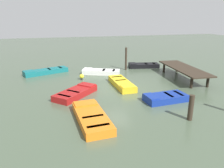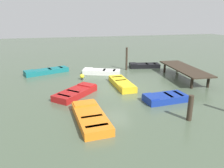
{
  "view_description": "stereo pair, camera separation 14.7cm",
  "coord_description": "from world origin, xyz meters",
  "px_view_note": "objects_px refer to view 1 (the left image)",
  "views": [
    {
      "loc": [
        14.3,
        -3.86,
        5.05
      ],
      "look_at": [
        0.0,
        0.0,
        0.35
      ],
      "focal_mm": 34.78,
      "sensor_mm": 36.0,
      "label": 1
    },
    {
      "loc": [
        14.34,
        -3.72,
        5.05
      ],
      "look_at": [
        0.0,
        0.0,
        0.35
      ],
      "focal_mm": 34.78,
      "sensor_mm": 36.0,
      "label": 2
    }
  ],
  "objects_px": {
    "rowboat_blue": "(165,98)",
    "dock_segment": "(184,69)",
    "rowboat_yellow": "(122,83)",
    "marker_buoy": "(82,76)",
    "rowboat_orange": "(91,117)",
    "rowboat_white": "(101,72)",
    "rowboat_red": "(76,93)",
    "rowboat_teal": "(46,71)",
    "mooring_piling_far_left": "(126,59)",
    "rowboat_black": "(143,65)",
    "mooring_piling_near_right": "(191,108)"
  },
  "relations": [
    {
      "from": "rowboat_teal",
      "to": "mooring_piling_near_right",
      "type": "xyz_separation_m",
      "value": [
        11.39,
        7.22,
        0.45
      ]
    },
    {
      "from": "rowboat_orange",
      "to": "rowboat_black",
      "type": "xyz_separation_m",
      "value": [
        -10.19,
        7.11,
        0.0
      ]
    },
    {
      "from": "rowboat_teal",
      "to": "mooring_piling_near_right",
      "type": "distance_m",
      "value": 13.49
    },
    {
      "from": "mooring_piling_near_right",
      "to": "mooring_piling_far_left",
      "type": "relative_size",
      "value": 0.62
    },
    {
      "from": "dock_segment",
      "to": "rowboat_teal",
      "type": "distance_m",
      "value": 12.06
    },
    {
      "from": "rowboat_white",
      "to": "marker_buoy",
      "type": "bearing_deg",
      "value": 59.03
    },
    {
      "from": "rowboat_orange",
      "to": "rowboat_white",
      "type": "xyz_separation_m",
      "value": [
        -8.79,
        2.39,
        0.0
      ]
    },
    {
      "from": "mooring_piling_far_left",
      "to": "rowboat_orange",
      "type": "bearing_deg",
      "value": -27.53
    },
    {
      "from": "mooring_piling_near_right",
      "to": "rowboat_yellow",
      "type": "bearing_deg",
      "value": -164.68
    },
    {
      "from": "rowboat_black",
      "to": "mooring_piling_far_left",
      "type": "bearing_deg",
      "value": 21.48
    },
    {
      "from": "dock_segment",
      "to": "rowboat_white",
      "type": "relative_size",
      "value": 1.77
    },
    {
      "from": "rowboat_yellow",
      "to": "rowboat_blue",
      "type": "bearing_deg",
      "value": 24.89
    },
    {
      "from": "rowboat_blue",
      "to": "rowboat_teal",
      "type": "distance_m",
      "value": 11.39
    },
    {
      "from": "mooring_piling_far_left",
      "to": "rowboat_teal",
      "type": "bearing_deg",
      "value": -93.56
    },
    {
      "from": "marker_buoy",
      "to": "rowboat_red",
      "type": "bearing_deg",
      "value": -13.35
    },
    {
      "from": "rowboat_teal",
      "to": "rowboat_orange",
      "type": "bearing_deg",
      "value": 82.59
    },
    {
      "from": "rowboat_red",
      "to": "rowboat_orange",
      "type": "xyz_separation_m",
      "value": [
        3.81,
        0.36,
        -0.0
      ]
    },
    {
      "from": "dock_segment",
      "to": "marker_buoy",
      "type": "xyz_separation_m",
      "value": [
        -1.9,
        -8.19,
        -0.56
      ]
    },
    {
      "from": "rowboat_orange",
      "to": "mooring_piling_far_left",
      "type": "bearing_deg",
      "value": -31.54
    },
    {
      "from": "rowboat_blue",
      "to": "dock_segment",
      "type": "bearing_deg",
      "value": -137.41
    },
    {
      "from": "rowboat_blue",
      "to": "rowboat_yellow",
      "type": "bearing_deg",
      "value": -68.04
    },
    {
      "from": "rowboat_yellow",
      "to": "rowboat_orange",
      "type": "xyz_separation_m",
      "value": [
        4.93,
        -3.15,
        -0.0
      ]
    },
    {
      "from": "rowboat_black",
      "to": "rowboat_orange",
      "type": "bearing_deg",
      "value": 64.69
    },
    {
      "from": "rowboat_blue",
      "to": "rowboat_black",
      "type": "bearing_deg",
      "value": -108.65
    },
    {
      "from": "marker_buoy",
      "to": "mooring_piling_near_right",
      "type": "bearing_deg",
      "value": 26.74
    },
    {
      "from": "rowboat_teal",
      "to": "rowboat_black",
      "type": "bearing_deg",
      "value": 159.13
    },
    {
      "from": "rowboat_orange",
      "to": "rowboat_teal",
      "type": "bearing_deg",
      "value": 9.2
    },
    {
      "from": "rowboat_red",
      "to": "mooring_piling_near_right",
      "type": "distance_m",
      "value": 7.19
    },
    {
      "from": "rowboat_red",
      "to": "marker_buoy",
      "type": "bearing_deg",
      "value": 31.27
    },
    {
      "from": "dock_segment",
      "to": "mooring_piling_near_right",
      "type": "distance_m",
      "value": 7.73
    },
    {
      "from": "rowboat_black",
      "to": "rowboat_white",
      "type": "height_order",
      "value": "same"
    },
    {
      "from": "rowboat_blue",
      "to": "rowboat_teal",
      "type": "relative_size",
      "value": 0.67
    },
    {
      "from": "rowboat_yellow",
      "to": "marker_buoy",
      "type": "height_order",
      "value": "marker_buoy"
    },
    {
      "from": "mooring_piling_near_right",
      "to": "marker_buoy",
      "type": "bearing_deg",
      "value": -153.26
    },
    {
      "from": "rowboat_red",
      "to": "rowboat_teal",
      "type": "distance_m",
      "value": 6.74
    },
    {
      "from": "rowboat_red",
      "to": "rowboat_yellow",
      "type": "height_order",
      "value": "same"
    },
    {
      "from": "rowboat_red",
      "to": "rowboat_white",
      "type": "xyz_separation_m",
      "value": [
        -4.99,
        2.75,
        -0.0
      ]
    },
    {
      "from": "rowboat_teal",
      "to": "rowboat_yellow",
      "type": "bearing_deg",
      "value": 115.72
    },
    {
      "from": "rowboat_blue",
      "to": "rowboat_black",
      "type": "distance_m",
      "value": 9.02
    },
    {
      "from": "marker_buoy",
      "to": "rowboat_orange",
      "type": "bearing_deg",
      "value": -3.82
    },
    {
      "from": "rowboat_orange",
      "to": "rowboat_white",
      "type": "bearing_deg",
      "value": -19.22
    },
    {
      "from": "rowboat_orange",
      "to": "mooring_piling_near_right",
      "type": "bearing_deg",
      "value": -107.59
    },
    {
      "from": "rowboat_white",
      "to": "marker_buoy",
      "type": "relative_size",
      "value": 7.15
    },
    {
      "from": "rowboat_black",
      "to": "mooring_piling_near_right",
      "type": "bearing_deg",
      "value": 88.19
    },
    {
      "from": "rowboat_red",
      "to": "rowboat_yellow",
      "type": "bearing_deg",
      "value": -27.58
    },
    {
      "from": "rowboat_blue",
      "to": "rowboat_orange",
      "type": "xyz_separation_m",
      "value": [
        1.45,
        -4.86,
        -0.0
      ]
    },
    {
      "from": "rowboat_red",
      "to": "marker_buoy",
      "type": "distance_m",
      "value": 3.71
    },
    {
      "from": "dock_segment",
      "to": "rowboat_orange",
      "type": "xyz_separation_m",
      "value": [
        5.52,
        -8.69,
        -0.63
      ]
    },
    {
      "from": "rowboat_red",
      "to": "rowboat_white",
      "type": "distance_m",
      "value": 5.7
    },
    {
      "from": "rowboat_black",
      "to": "rowboat_teal",
      "type": "bearing_deg",
      "value": 9.37
    }
  ]
}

